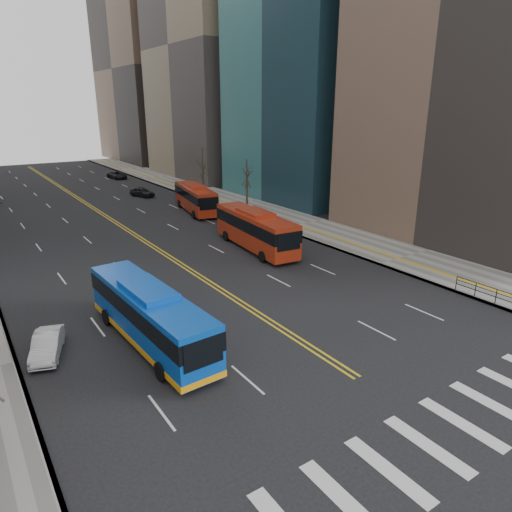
{
  "coord_description": "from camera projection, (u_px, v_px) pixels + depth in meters",
  "views": [
    {
      "loc": [
        -15.37,
        -8.61,
        13.09
      ],
      "look_at": [
        0.45,
        14.85,
        3.69
      ],
      "focal_mm": 32.0,
      "sensor_mm": 36.0,
      "label": 1
    }
  ],
  "objects": [
    {
      "name": "ground",
      "position": [
        445.0,
        434.0,
        19.06
      ],
      "size": [
        220.0,
        220.0,
        0.0
      ],
      "primitive_type": "plane",
      "color": "black"
    },
    {
      "name": "sidewalk_right",
      "position": [
        237.0,
        203.0,
        63.73
      ],
      "size": [
        7.0,
        130.0,
        0.15
      ],
      "primitive_type": "cube",
      "color": "slate",
      "rests_on": "ground"
    },
    {
      "name": "crosswalk",
      "position": [
        445.0,
        434.0,
        19.06
      ],
      "size": [
        26.7,
        4.0,
        0.01
      ],
      "color": "silver",
      "rests_on": "ground"
    },
    {
      "name": "centerline",
      "position": [
        89.0,
        205.0,
        62.33
      ],
      "size": [
        0.55,
        100.0,
        0.01
      ],
      "color": "gold",
      "rests_on": "ground"
    },
    {
      "name": "office_towers",
      "position": [
        46.0,
        25.0,
        65.49
      ],
      "size": [
        83.0,
        134.0,
        58.0
      ],
      "color": "gray",
      "rests_on": "ground"
    },
    {
      "name": "pedestrian_railing",
      "position": [
        496.0,
        294.0,
        31.11
      ],
      "size": [
        0.06,
        6.06,
        1.02
      ],
      "color": "black",
      "rests_on": "sidewalk_right"
    },
    {
      "name": "street_trees",
      "position": [
        63.0,
        201.0,
        40.9
      ],
      "size": [
        35.2,
        47.2,
        7.6
      ],
      "color": "#2E261C",
      "rests_on": "ground"
    },
    {
      "name": "blue_bus",
      "position": [
        150.0,
        314.0,
        25.83
      ],
      "size": [
        3.23,
        12.07,
        3.48
      ],
      "color": "#0B47B2",
      "rests_on": "ground"
    },
    {
      "name": "red_bus_near",
      "position": [
        255.0,
        228.0,
        43.03
      ],
      "size": [
        3.84,
        11.97,
        3.72
      ],
      "color": "#A72911",
      "rests_on": "ground"
    },
    {
      "name": "red_bus_far",
      "position": [
        195.0,
        197.0,
        58.08
      ],
      "size": [
        4.54,
        11.29,
        3.5
      ],
      "color": "#A72911",
      "rests_on": "ground"
    },
    {
      "name": "car_white",
      "position": [
        47.0,
        345.0,
        24.86
      ],
      "size": [
        2.54,
        4.09,
        1.27
      ],
      "primitive_type": "imported",
      "rotation": [
        0.0,
        0.0,
        -0.33
      ],
      "color": "silver",
      "rests_on": "ground"
    },
    {
      "name": "car_dark_mid",
      "position": [
        142.0,
        192.0,
        68.1
      ],
      "size": [
        3.11,
        4.48,
        1.42
      ],
      "primitive_type": "imported",
      "rotation": [
        0.0,
        0.0,
        0.38
      ],
      "color": "black",
      "rests_on": "ground"
    },
    {
      "name": "car_dark_far",
      "position": [
        117.0,
        175.0,
        84.83
      ],
      "size": [
        2.97,
        5.03,
        1.31
      ],
      "primitive_type": "imported",
      "rotation": [
        0.0,
        0.0,
        0.18
      ],
      "color": "black",
      "rests_on": "ground"
    }
  ]
}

